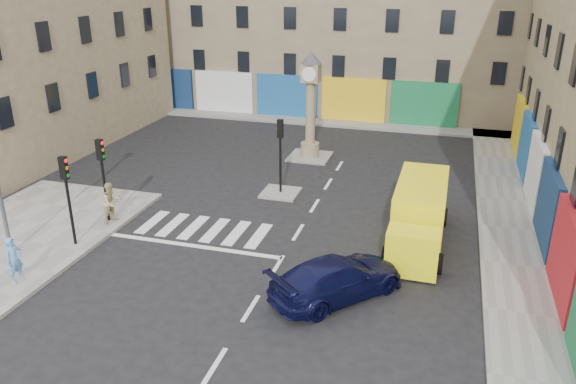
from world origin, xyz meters
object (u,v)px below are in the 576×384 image
at_px(navy_sedan, 337,278).
at_px(pedestrian_blue, 14,260).
at_px(yellow_van, 419,214).
at_px(clock_pillar, 311,99).
at_px(traffic_light_island, 280,144).
at_px(pedestrian_tan, 111,202).
at_px(traffic_light_left_far, 102,167).
at_px(traffic_light_left_near, 67,187).

relative_size(navy_sedan, pedestrian_blue, 2.89).
bearing_deg(pedestrian_blue, yellow_van, -48.64).
bearing_deg(clock_pillar, traffic_light_island, -90.00).
bearing_deg(yellow_van, pedestrian_tan, -170.05).
distance_m(traffic_light_left_far, navy_sedan, 11.47).
bearing_deg(yellow_van, navy_sedan, -114.08).
xyz_separation_m(traffic_light_left_far, yellow_van, (13.23, 2.05, -1.44)).
xyz_separation_m(traffic_light_island, yellow_van, (6.93, -3.35, -1.41)).
bearing_deg(traffic_light_island, traffic_light_left_near, -128.93).
height_order(navy_sedan, pedestrian_blue, pedestrian_blue).
xyz_separation_m(traffic_light_left_near, traffic_light_left_far, (0.00, 2.40, 0.00)).
bearing_deg(yellow_van, clock_pillar, 127.08).
xyz_separation_m(clock_pillar, yellow_van, (6.93, -9.34, -2.37)).
xyz_separation_m(traffic_light_left_far, pedestrian_tan, (0.30, -0.09, -1.57)).
height_order(traffic_light_island, yellow_van, traffic_light_island).
relative_size(clock_pillar, navy_sedan, 1.24).
height_order(traffic_light_left_far, pedestrian_blue, traffic_light_left_far).
bearing_deg(pedestrian_blue, navy_sedan, -65.64).
distance_m(traffic_light_left_near, traffic_light_left_far, 2.40).
relative_size(traffic_light_left_near, traffic_light_island, 1.00).
height_order(traffic_light_island, clock_pillar, clock_pillar).
bearing_deg(navy_sedan, traffic_light_left_far, 25.27).
bearing_deg(navy_sedan, traffic_light_left_near, 37.50).
relative_size(traffic_light_left_far, clock_pillar, 0.61).
distance_m(navy_sedan, pedestrian_blue, 11.31).
xyz_separation_m(traffic_light_left_near, clock_pillar, (6.30, 13.80, 0.93)).
bearing_deg(pedestrian_tan, navy_sedan, -87.08).
xyz_separation_m(traffic_light_left_near, pedestrian_blue, (-0.16, -3.08, -1.62)).
height_order(yellow_van, pedestrian_blue, yellow_van).
distance_m(traffic_light_island, yellow_van, 7.82).
xyz_separation_m(traffic_light_left_near, traffic_light_island, (6.30, 7.80, -0.03)).
bearing_deg(traffic_light_left_far, yellow_van, 8.83).
distance_m(yellow_van, pedestrian_tan, 13.11).
bearing_deg(traffic_light_left_far, navy_sedan, -15.69).
height_order(clock_pillar, navy_sedan, clock_pillar).
xyz_separation_m(traffic_light_island, clock_pillar, (0.00, 6.00, 0.96)).
bearing_deg(pedestrian_blue, traffic_light_left_near, 9.00).
distance_m(clock_pillar, pedestrian_blue, 18.25).
height_order(traffic_light_island, navy_sedan, traffic_light_island).
relative_size(clock_pillar, pedestrian_blue, 3.57).
xyz_separation_m(clock_pillar, pedestrian_tan, (-6.00, -11.49, -2.49)).
bearing_deg(traffic_light_left_near, traffic_light_island, 51.07).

